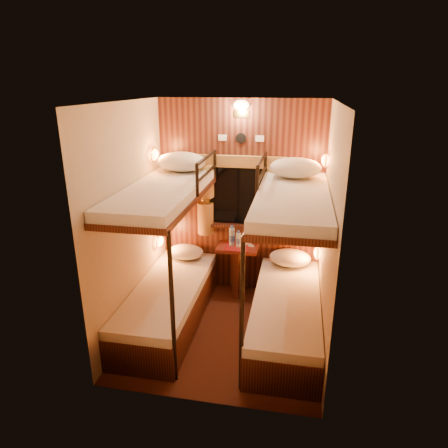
% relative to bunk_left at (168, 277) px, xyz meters
% --- Properties ---
extents(floor, '(2.10, 2.10, 0.00)m').
position_rel_bunk_left_xyz_m(floor, '(0.65, -0.07, -0.56)').
color(floor, '#33150D').
rests_on(floor, ground).
extents(ceiling, '(2.10, 2.10, 0.00)m').
position_rel_bunk_left_xyz_m(ceiling, '(0.65, -0.07, 1.84)').
color(ceiling, silver).
rests_on(ceiling, wall_back).
extents(wall_back, '(2.40, 0.00, 2.40)m').
position_rel_bunk_left_xyz_m(wall_back, '(0.65, 0.98, 0.64)').
color(wall_back, '#C6B293').
rests_on(wall_back, floor).
extents(wall_front, '(2.40, 0.00, 2.40)m').
position_rel_bunk_left_xyz_m(wall_front, '(0.65, -1.12, 0.64)').
color(wall_front, '#C6B293').
rests_on(wall_front, floor).
extents(wall_left, '(0.00, 2.40, 2.40)m').
position_rel_bunk_left_xyz_m(wall_left, '(-0.35, -0.07, 0.64)').
color(wall_left, '#C6B293').
rests_on(wall_left, floor).
extents(wall_right, '(0.00, 2.40, 2.40)m').
position_rel_bunk_left_xyz_m(wall_right, '(1.65, -0.07, 0.64)').
color(wall_right, '#C6B293').
rests_on(wall_right, floor).
extents(back_panel, '(2.00, 0.03, 2.40)m').
position_rel_bunk_left_xyz_m(back_panel, '(0.65, 0.97, 0.64)').
color(back_panel, black).
rests_on(back_panel, floor).
extents(bunk_left, '(0.72, 1.90, 1.82)m').
position_rel_bunk_left_xyz_m(bunk_left, '(0.00, 0.00, 0.00)').
color(bunk_left, black).
rests_on(bunk_left, floor).
extents(bunk_right, '(0.72, 1.90, 1.82)m').
position_rel_bunk_left_xyz_m(bunk_right, '(1.30, 0.00, 0.00)').
color(bunk_right, black).
rests_on(bunk_right, floor).
extents(window, '(1.00, 0.12, 0.79)m').
position_rel_bunk_left_xyz_m(window, '(0.65, 0.94, 0.62)').
color(window, black).
rests_on(window, back_panel).
extents(curtains, '(1.10, 0.22, 1.00)m').
position_rel_bunk_left_xyz_m(curtains, '(0.65, 0.90, 0.71)').
color(curtains, olive).
rests_on(curtains, back_panel).
extents(back_fixtures, '(0.54, 0.09, 0.48)m').
position_rel_bunk_left_xyz_m(back_fixtures, '(0.65, 0.93, 1.69)').
color(back_fixtures, black).
rests_on(back_fixtures, back_panel).
extents(reading_lamps, '(2.00, 0.20, 1.25)m').
position_rel_bunk_left_xyz_m(reading_lamps, '(0.65, 0.63, 0.68)').
color(reading_lamps, orange).
rests_on(reading_lamps, wall_left).
extents(table, '(0.50, 0.34, 0.66)m').
position_rel_bunk_left_xyz_m(table, '(0.65, 0.78, -0.14)').
color(table, '#561813').
rests_on(table, floor).
extents(bottle_left, '(0.08, 0.08, 0.26)m').
position_rel_bunk_left_xyz_m(bottle_left, '(0.57, 0.79, 0.20)').
color(bottle_left, '#99BFE5').
rests_on(bottle_left, table).
extents(bottle_right, '(0.06, 0.06, 0.21)m').
position_rel_bunk_left_xyz_m(bottle_right, '(0.66, 0.76, 0.18)').
color(bottle_right, '#99BFE5').
rests_on(bottle_right, table).
extents(sachet_a, '(0.07, 0.06, 0.01)m').
position_rel_bunk_left_xyz_m(sachet_a, '(0.81, 0.82, 0.09)').
color(sachet_a, silver).
rests_on(sachet_a, table).
extents(sachet_b, '(0.09, 0.08, 0.01)m').
position_rel_bunk_left_xyz_m(sachet_b, '(0.77, 0.87, 0.09)').
color(sachet_b, silver).
rests_on(sachet_b, table).
extents(pillow_lower_left, '(0.45, 0.32, 0.18)m').
position_rel_bunk_left_xyz_m(pillow_lower_left, '(-0.00, 0.73, -0.01)').
color(pillow_lower_left, silver).
rests_on(pillow_lower_left, bunk_left).
extents(pillow_lower_right, '(0.50, 0.36, 0.20)m').
position_rel_bunk_left_xyz_m(pillow_lower_right, '(1.30, 0.77, -0.00)').
color(pillow_lower_right, silver).
rests_on(pillow_lower_right, bunk_right).
extents(pillow_upper_left, '(0.57, 0.41, 0.22)m').
position_rel_bunk_left_xyz_m(pillow_upper_left, '(-0.00, 0.68, 1.14)').
color(pillow_upper_left, silver).
rests_on(pillow_upper_left, bunk_left).
extents(pillow_upper_right, '(0.55, 0.40, 0.22)m').
position_rel_bunk_left_xyz_m(pillow_upper_right, '(1.30, 0.59, 1.14)').
color(pillow_upper_right, silver).
rests_on(pillow_upper_right, bunk_right).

